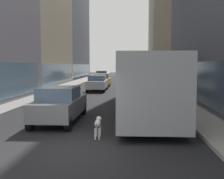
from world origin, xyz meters
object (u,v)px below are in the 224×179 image
object	(u,v)px
car_yellow_taxi	(102,80)
dalmatian_dog	(98,123)
car_black_suv	(102,75)
transit_bus	(145,81)
car_white_van	(97,83)
car_grey_wagon	(60,104)

from	to	relation	value
car_yellow_taxi	dalmatian_dog	distance (m)	22.93
car_black_suv	dalmatian_dog	size ratio (longest dim) A/B	4.40
transit_bus	car_white_van	size ratio (longest dim) A/B	2.69
transit_bus	car_grey_wagon	distance (m)	4.64
transit_bus	dalmatian_dog	size ratio (longest dim) A/B	11.98
car_black_suv	car_grey_wagon	bearing A→B (deg)	-87.47
car_yellow_taxi	car_grey_wagon	bearing A→B (deg)	-90.00
car_black_suv	transit_bus	bearing A→B (deg)	-80.67
car_white_van	dalmatian_dog	xyz separation A→B (m)	(2.05, -17.91, -0.31)
car_black_suv	car_grey_wagon	size ratio (longest dim) A/B	0.93
transit_bus	dalmatian_dog	bearing A→B (deg)	-111.98
car_black_suv	car_grey_wagon	world-z (taller)	same
car_black_suv	car_grey_wagon	xyz separation A→B (m)	(1.60, -36.23, -0.00)
car_black_suv	car_yellow_taxi	xyz separation A→B (m)	(1.60, -16.09, -0.00)
car_white_van	car_grey_wagon	xyz separation A→B (m)	(0.00, -15.22, 0.00)
car_yellow_taxi	dalmatian_dog	bearing A→B (deg)	-84.87
car_yellow_taxi	car_white_van	size ratio (longest dim) A/B	0.97
car_yellow_taxi	car_grey_wagon	distance (m)	20.14
car_black_suv	dalmatian_dog	xyz separation A→B (m)	(3.65, -38.93, -0.31)
car_black_suv	dalmatian_dog	world-z (taller)	car_black_suv
car_grey_wagon	dalmatian_dog	distance (m)	3.40
car_grey_wagon	car_black_suv	bearing A→B (deg)	92.53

